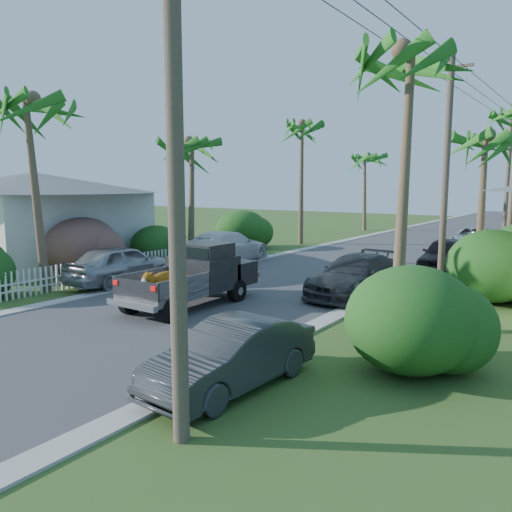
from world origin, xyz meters
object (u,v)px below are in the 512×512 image
Objects in this scene: pickup_truck at (198,275)px; parked_car_lf at (227,247)px; palm_l_b at (190,142)px; utility_pole_c at (508,175)px; parked_car_rm at (356,276)px; parked_car_rn at (232,356)px; parked_car_ln at (122,265)px; palm_r_a at (409,51)px; palm_l_c at (302,125)px; house_left at (35,222)px; palm_l_d at (366,156)px; palm_r_b at (486,136)px; utility_pole_b at (446,169)px; palm_l_a at (30,101)px; utility_pole_a at (175,142)px; parked_car_rd at (474,239)px; parked_car_rf at (446,255)px.

parked_car_lf is at bearing 122.09° from pickup_truck.
utility_pole_c is at bearing 52.22° from palm_l_b.
parked_car_rm is 0.89× the size of parked_car_lf.
parked_car_rn is 17.65m from palm_l_b.
utility_pole_c is (10.60, 22.21, 3.79)m from parked_car_ln.
palm_r_a is at bearing -47.26° from parked_car_rm.
utility_pole_c is (2.00, 18.77, 3.87)m from parked_car_rm.
palm_l_b is 10.19m from palm_l_c.
palm_l_d is at bearing 76.46° from house_left.
palm_r_b is (11.60, 2.38, 5.13)m from parked_car_lf.
pickup_truck is 10.89m from palm_l_b.
pickup_truck is at bearing -8.90° from house_left.
parked_car_ln is 8.20m from house_left.
parked_car_rm is 16.81m from house_left.
utility_pole_b reaches higher than house_left.
pickup_truck is 30.17m from palm_l_d.
parked_car_ln is 17.73m from palm_l_c.
palm_l_a is 0.91× the size of utility_pole_a.
palm_l_b is 8.92m from house_left.
palm_r_a is at bearing -178.56° from parked_car_ln.
parked_car_lf is 5.66m from palm_l_b.
palm_r_b reaches higher than parked_car_ln.
parked_car_ln is at bearing -155.34° from parked_car_rm.
parked_car_rd is 21.30m from parked_car_ln.
palm_l_a is (-9.80, -6.23, 6.21)m from parked_car_rm.
palm_r_a is at bearing -2.97° from house_left.
utility_pole_b reaches higher than parked_car_rd.
palm_l_a is at bearing -166.50° from palm_r_a.
house_left is at bearing -162.12° from utility_pole_b.
palm_l_a is 19.03m from palm_l_c.
palm_r_a reaches higher than parked_car_rd.
palm_l_c is at bearing 120.46° from parked_car_rn.
utility_pole_b reaches higher than palm_l_d.
parked_car_lf is at bearing -85.99° from palm_l_d.
palm_l_b reaches higher than pickup_truck.
parked_car_rm is 0.70× the size of palm_r_b.
palm_l_a is 9.05m from palm_l_b.
parked_car_rn is 0.55× the size of palm_r_b.
palm_l_c reaches higher than utility_pole_c.
palm_l_d is at bearing 89.22° from palm_l_b.
parked_car_ln is (-9.45, -19.09, 0.09)m from parked_car_rd.
parked_car_rd is 1.09× the size of parked_car_ln.
parked_car_rn is at bearing -78.46° from parked_car_rm.
parked_car_rf is 8.70m from parked_car_rd.
parked_car_rd is 0.57× the size of utility_pole_c.
parked_car_ln is at bearing -178.93° from palm_r_a.
palm_l_b is (-1.80, -0.62, 5.33)m from parked_car_lf.
palm_l_c is 1.28× the size of palm_r_b.
palm_r_b is (2.15, -9.88, 5.23)m from parked_car_rd.
palm_r_a is (1.30, 5.92, 6.77)m from parked_car_rn.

